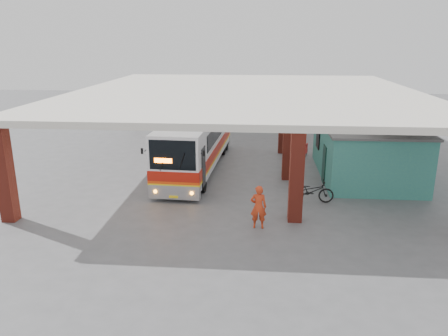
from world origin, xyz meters
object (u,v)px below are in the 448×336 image
object	(u,v)px
coach_bus	(197,141)
motorcycle	(311,191)
pedestrian	(258,207)
red_chair	(305,150)

from	to	relation	value
coach_bus	motorcycle	world-z (taller)	coach_bus
coach_bus	motorcycle	xyz separation A→B (m)	(6.36, -5.24, -1.19)
coach_bus	pedestrian	xyz separation A→B (m)	(3.80, -8.50, -0.82)
coach_bus	red_chair	xyz separation A→B (m)	(6.90, 3.55, -1.35)
coach_bus	pedestrian	size ratio (longest dim) A/B	6.50
motorcycle	pedestrian	world-z (taller)	pedestrian
motorcycle	pedestrian	size ratio (longest dim) A/B	1.15
coach_bus	motorcycle	bearing A→B (deg)	-36.46
motorcycle	pedestrian	bearing A→B (deg)	142.49
pedestrian	red_chair	size ratio (longest dim) A/B	2.11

